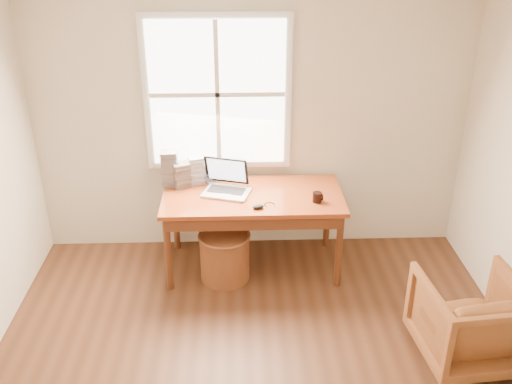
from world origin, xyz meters
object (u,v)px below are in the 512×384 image
Objects in this scene: armchair at (470,320)px; wicker_stool at (225,257)px; desk at (253,196)px; laptop at (226,178)px; coffee_mug at (317,197)px; cd_stack_a at (196,171)px.

armchair is 1.67× the size of wicker_stool.
laptop is at bearing 176.21° from desk.
desk is at bearing 13.27° from laptop.
coffee_mug reaches higher than wicker_stool.
laptop reaches higher than armchair.
coffee_mug is at bearing -21.19° from cd_stack_a.
armchair is at bearing -36.45° from cd_stack_a.
laptop is at bearing 82.91° from wicker_stool.
laptop reaches higher than desk.
desk is 0.58m from cd_stack_a.
laptop reaches higher than cd_stack_a.
laptop is at bearing 161.35° from coffee_mug.
coffee_mug is (0.55, -0.17, 0.06)m from desk.
armchair is 2.62m from cd_stack_a.
armchair is (1.55, -1.28, -0.40)m from desk.
cd_stack_a is (-0.51, 0.24, 0.15)m from desk.
armchair is 8.27× the size of coffee_mug.
cd_stack_a is (-1.06, 0.41, 0.08)m from coffee_mug.
desk is 2.18× the size of armchair.
coffee_mug is at bearing -16.78° from desk.
coffee_mug is at bearing 1.63° from wicker_stool.
laptop is 5.04× the size of coffee_mug.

